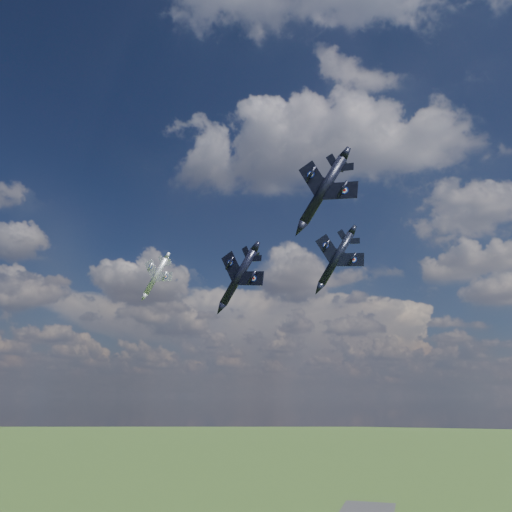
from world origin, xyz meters
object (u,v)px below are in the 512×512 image
(jet_lead_navy, at_px, (239,277))
(jet_high_navy, at_px, (336,259))
(jet_right_navy, at_px, (323,190))
(jet_left_silver, at_px, (156,276))

(jet_lead_navy, relative_size, jet_high_navy, 0.94)
(jet_right_navy, relative_size, jet_high_navy, 0.84)
(jet_high_navy, bearing_deg, jet_lead_navy, -135.68)
(jet_right_navy, bearing_deg, jet_high_navy, 103.88)
(jet_right_navy, relative_size, jet_left_silver, 1.12)
(jet_lead_navy, bearing_deg, jet_right_navy, -35.62)
(jet_high_navy, height_order, jet_left_silver, jet_high_navy)
(jet_lead_navy, bearing_deg, jet_high_navy, 55.58)
(jet_lead_navy, height_order, jet_right_navy, jet_right_navy)
(jet_lead_navy, distance_m, jet_high_navy, 22.57)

